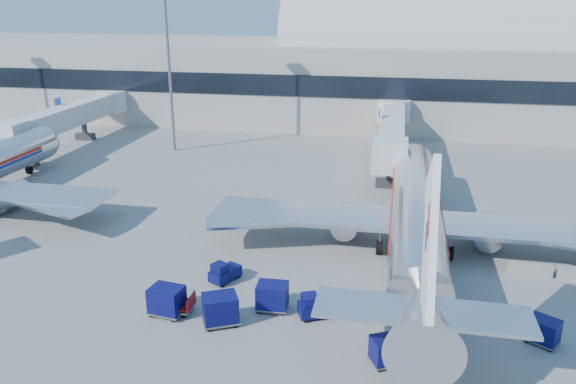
% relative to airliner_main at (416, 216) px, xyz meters
% --- Properties ---
extents(ground, '(260.00, 260.00, 0.00)m').
position_rel_airliner_main_xyz_m(ground, '(-10.00, -4.51, -2.93)').
color(ground, gray).
rests_on(ground, ground).
extents(terminal, '(170.00, 28.15, 21.00)m').
position_rel_airliner_main_xyz_m(terminal, '(-23.60, 51.46, 4.60)').
color(terminal, '#B2AA9E').
rests_on(terminal, ground).
extents(airliner_main, '(32.00, 37.26, 12.07)m').
position_rel_airliner_main_xyz_m(airliner_main, '(0.00, 0.00, 0.00)').
color(airliner_main, silver).
rests_on(airliner_main, ground).
extents(jetbridge_near, '(4.40, 27.50, 6.25)m').
position_rel_airliner_main_xyz_m(jetbridge_near, '(-2.40, 26.30, 1.00)').
color(jetbridge_near, silver).
rests_on(jetbridge_near, ground).
extents(jetbridge_mid, '(4.40, 27.50, 6.25)m').
position_rel_airliner_main_xyz_m(jetbridge_mid, '(-44.40, 26.30, 1.00)').
color(jetbridge_mid, silver).
rests_on(jetbridge_mid, ground).
extents(mast_west, '(2.00, 1.20, 22.60)m').
position_rel_airliner_main_xyz_m(mast_west, '(-30.00, 25.49, 11.87)').
color(mast_west, slate).
rests_on(mast_west, ground).
extents(barrier_near, '(3.00, 0.55, 0.90)m').
position_rel_airliner_main_xyz_m(barrier_near, '(8.00, -2.51, -2.48)').
color(barrier_near, '#9E9E96').
rests_on(barrier_near, ground).
extents(tug_lead, '(2.66, 2.05, 1.56)m').
position_rel_airliner_main_xyz_m(tug_lead, '(-6.02, -10.85, -2.22)').
color(tug_lead, '#090A47').
rests_on(tug_lead, ground).
extents(tug_right, '(2.48, 1.77, 1.46)m').
position_rel_airliner_main_xyz_m(tug_right, '(1.28, -9.15, -2.26)').
color(tug_right, '#090A47').
rests_on(tug_right, ground).
extents(tug_left, '(2.04, 2.54, 1.48)m').
position_rel_airliner_main_xyz_m(tug_left, '(-12.98, -7.52, -2.25)').
color(tug_left, '#090A47').
rests_on(tug_left, ground).
extents(cart_train_a, '(2.08, 1.62, 1.77)m').
position_rel_airliner_main_xyz_m(cart_train_a, '(-8.86, -10.54, -1.98)').
color(cart_train_a, '#090A47').
rests_on(cart_train_a, ground).
extents(cart_train_b, '(2.64, 2.42, 1.88)m').
position_rel_airliner_main_xyz_m(cart_train_b, '(-11.55, -12.75, -1.92)').
color(cart_train_b, '#090A47').
rests_on(cart_train_b, ground).
extents(cart_train_c, '(2.29, 1.87, 1.84)m').
position_rel_airliner_main_xyz_m(cart_train_c, '(-15.12, -12.38, -1.94)').
color(cart_train_c, '#090A47').
rests_on(cart_train_c, ground).
extents(cart_solo_near, '(2.19, 2.00, 1.56)m').
position_rel_airliner_main_xyz_m(cart_solo_near, '(-1.59, -14.77, -2.09)').
color(cart_solo_near, '#090A47').
rests_on(cart_solo_near, ground).
extents(cart_solo_far, '(2.16, 2.03, 1.52)m').
position_rel_airliner_main_xyz_m(cart_solo_far, '(7.01, -11.13, -2.12)').
color(cart_solo_far, '#090A47').
rests_on(cart_solo_far, ground).
extents(cart_open_red, '(2.30, 1.64, 0.61)m').
position_rel_airliner_main_xyz_m(cart_open_red, '(-14.75, -12.00, -2.49)').
color(cart_open_red, slate).
rests_on(cart_open_red, ground).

